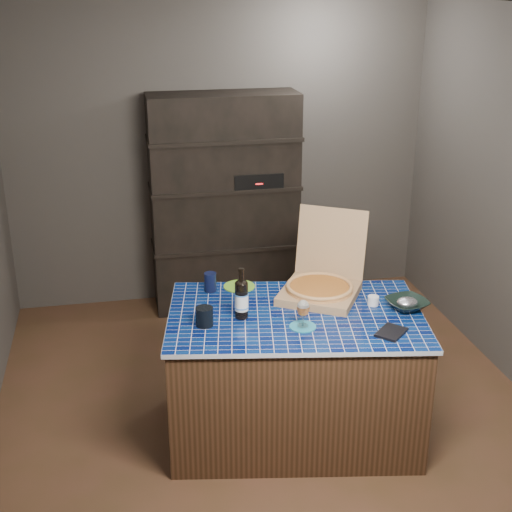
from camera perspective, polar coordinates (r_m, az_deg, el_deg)
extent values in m
plane|color=brown|center=(4.91, 0.56, -11.17)|extent=(3.50, 3.50, 0.00)
plane|color=silver|center=(4.14, 0.69, 19.40)|extent=(3.50, 3.50, 0.00)
plane|color=#47423D|center=(6.02, -2.93, 8.02)|extent=(3.50, 0.00, 3.50)
plane|color=#47423D|center=(2.82, 8.20, -8.49)|extent=(3.50, 0.00, 3.50)
cube|color=black|center=(5.90, -2.53, 4.23)|extent=(1.20, 0.40, 1.80)
cube|color=black|center=(5.84, -0.05, 6.35)|extent=(0.40, 0.32, 0.12)
cube|color=#4F311F|center=(4.38, 3.08, -9.56)|extent=(1.58, 1.14, 0.79)
cube|color=#041146|center=(4.19, 3.19, -4.78)|extent=(1.62, 1.18, 0.03)
cube|color=#95744C|center=(4.39, 5.08, -3.00)|extent=(0.61, 0.61, 0.05)
cube|color=#95744C|center=(4.54, 6.05, 1.10)|extent=(0.43, 0.32, 0.43)
cylinder|color=tan|center=(4.37, 5.10, -2.62)|extent=(0.41, 0.41, 0.01)
cylinder|color=maroon|center=(4.37, 5.10, -2.47)|extent=(0.36, 0.36, 0.01)
torus|color=tan|center=(4.37, 5.10, -2.41)|extent=(0.41, 0.41, 0.02)
cylinder|color=black|center=(4.08, -1.17, -3.58)|extent=(0.08, 0.08, 0.21)
ellipsoid|color=black|center=(4.04, -1.18, -2.22)|extent=(0.08, 0.08, 0.04)
cylinder|color=black|center=(4.02, -1.18, -1.56)|extent=(0.03, 0.03, 0.09)
cylinder|color=white|center=(4.09, -1.17, -3.71)|extent=(0.08, 0.08, 0.10)
cylinder|color=#3C79CD|center=(4.10, -1.16, -4.10)|extent=(0.08, 0.08, 0.01)
cylinder|color=#3C79CD|center=(4.07, -1.17, -3.07)|extent=(0.08, 0.08, 0.01)
cylinder|color=teal|center=(4.03, 3.76, -5.65)|extent=(0.15, 0.15, 0.01)
cylinder|color=white|center=(4.02, 3.76, -5.59)|extent=(0.06, 0.06, 0.00)
cylinder|color=white|center=(4.01, 3.77, -5.13)|extent=(0.01, 0.01, 0.07)
ellipsoid|color=white|center=(3.97, 3.80, -4.18)|extent=(0.07, 0.07, 0.10)
cylinder|color=#C96A20|center=(3.98, 3.80, -4.29)|extent=(0.06, 0.06, 0.04)
cylinder|color=white|center=(3.97, 3.80, -3.94)|extent=(0.06, 0.06, 0.02)
cylinder|color=black|center=(4.02, -4.14, -4.85)|extent=(0.10, 0.10, 0.11)
cube|color=black|center=(4.02, 10.77, -6.01)|extent=(0.22, 0.22, 0.01)
imported|color=black|center=(4.31, 11.98, -3.79)|extent=(0.28, 0.28, 0.06)
ellipsoid|color=silver|center=(4.31, 11.99, -3.66)|extent=(0.13, 0.11, 0.06)
cylinder|color=white|center=(4.32, 9.35, -3.54)|extent=(0.07, 0.07, 0.06)
cylinder|color=black|center=(4.45, -3.68, -2.09)|extent=(0.08, 0.08, 0.12)
cylinder|color=#69AB24|center=(4.52, -1.35, -2.44)|extent=(0.20, 0.20, 0.01)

